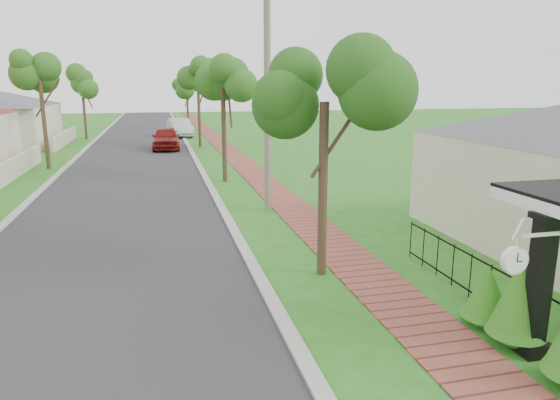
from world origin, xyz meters
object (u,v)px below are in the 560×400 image
object	(u,v)px
utility_pole	(267,96)
near_tree	(325,99)
parked_car_red	(166,138)
station_clock	(517,258)
porch_post	(538,293)
parked_car_white	(180,128)

from	to	relation	value
utility_pole	near_tree	bearing A→B (deg)	-90.87
parked_car_red	utility_pole	distance (m)	19.73
station_clock	utility_pole	bearing A→B (deg)	97.03
parked_car_red	station_clock	world-z (taller)	station_clock
porch_post	utility_pole	world-z (taller)	utility_pole
parked_car_white	near_tree	world-z (taller)	near_tree
parked_car_red	parked_car_white	bearing A→B (deg)	82.66
porch_post	station_clock	world-z (taller)	porch_post
porch_post	station_clock	size ratio (longest dim) A/B	2.41
utility_pole	station_clock	size ratio (longest dim) A/B	7.82
porch_post	parked_car_red	distance (m)	30.67
porch_post	parked_car_red	bearing A→B (deg)	100.43
porch_post	near_tree	xyz separation A→B (m)	(-2.35, 4.43, 3.11)
porch_post	station_clock	xyz separation A→B (m)	(-0.84, -0.40, 0.83)
near_tree	utility_pole	size ratio (longest dim) A/B	0.65
parked_car_white	utility_pole	distance (m)	28.45
porch_post	parked_car_red	size ratio (longest dim) A/B	0.54
porch_post	station_clock	distance (m)	1.25
porch_post	utility_pole	size ratio (longest dim) A/B	0.31
porch_post	parked_car_white	world-z (taller)	porch_post
parked_car_red	near_tree	world-z (taller)	near_tree
parked_car_red	parked_car_white	world-z (taller)	parked_car_red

